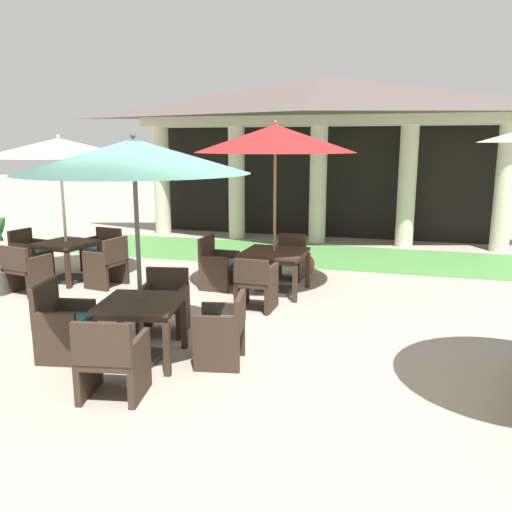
{
  "coord_description": "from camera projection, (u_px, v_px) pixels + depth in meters",
  "views": [
    {
      "loc": [
        2.24,
        -5.67,
        2.47
      ],
      "look_at": [
        0.08,
        1.79,
        0.83
      ],
      "focal_mm": 37.42,
      "sensor_mm": 36.0,
      "label": 1
    }
  ],
  "objects": [
    {
      "name": "ground_plane",
      "position": [
        209.0,
        352.0,
        6.44
      ],
      "size": [
        60.0,
        60.0,
        0.0
      ],
      "primitive_type": "plane",
      "color": "#9E9384"
    },
    {
      "name": "patio_chair_mid_right_north",
      "position": [
        102.0,
        250.0,
        10.54
      ],
      "size": [
        0.71,
        0.64,
        0.82
      ],
      "rotation": [
        0.0,
        0.0,
        -3.31
      ],
      "color": "#38281E",
      "rests_on": "ground"
    },
    {
      "name": "patio_table_mid_left",
      "position": [
        274.0,
        256.0,
        8.91
      ],
      "size": [
        1.04,
        1.04,
        0.71
      ],
      "rotation": [
        0.0,
        0.0,
        -0.03
      ],
      "color": "#38281E",
      "rests_on": "ground"
    },
    {
      "name": "patio_table_mid_right",
      "position": [
        66.0,
        247.0,
        9.67
      ],
      "size": [
        1.02,
        1.02,
        0.73
      ],
      "rotation": [
        0.0,
        0.0,
        -0.16
      ],
      "color": "#38281E",
      "rests_on": "ground"
    },
    {
      "name": "patio_umbrella_far_back",
      "position": [
        134.0,
        158.0,
        5.74
      ],
      "size": [
        2.53,
        2.53,
        2.58
      ],
      "color": "#2D2D2D",
      "rests_on": "ground"
    },
    {
      "name": "background_pavilion",
      "position": [
        320.0,
        115.0,
        13.1
      ],
      "size": [
        9.79,
        2.9,
        4.07
      ],
      "color": "beige",
      "rests_on": "ground"
    },
    {
      "name": "patio_chair_mid_left_south",
      "position": [
        256.0,
        283.0,
        8.01
      ],
      "size": [
        0.56,
        0.58,
        0.82
      ],
      "rotation": [
        0.0,
        0.0,
        -0.03
      ],
      "color": "#38281E",
      "rests_on": "ground"
    },
    {
      "name": "patio_chair_mid_left_north",
      "position": [
        289.0,
        258.0,
        9.91
      ],
      "size": [
        0.56,
        0.58,
        0.8
      ],
      "rotation": [
        0.0,
        0.0,
        -3.17
      ],
      "color": "#38281E",
      "rests_on": "ground"
    },
    {
      "name": "terracotta_urn",
      "position": [
        308.0,
        264.0,
        10.28
      ],
      "size": [
        0.24,
        0.24,
        0.43
      ],
      "color": "brown",
      "rests_on": "ground"
    },
    {
      "name": "patio_chair_mid_right_east",
      "position": [
        108.0,
        263.0,
        9.31
      ],
      "size": [
        0.61,
        0.69,
        0.88
      ],
      "rotation": [
        0.0,
        0.0,
        1.41
      ],
      "color": "#38281E",
      "rests_on": "ground"
    },
    {
      "name": "patio_chair_mid_left_west",
      "position": [
        217.0,
        265.0,
        9.26
      ],
      "size": [
        0.55,
        0.65,
        0.89
      ],
      "rotation": [
        0.0,
        0.0,
        -1.6
      ],
      "color": "#38281E",
      "rests_on": "ground"
    },
    {
      "name": "patio_table_far_back",
      "position": [
        141.0,
        309.0,
        6.1
      ],
      "size": [
        1.02,
        1.02,
        0.72
      ],
      "rotation": [
        0.0,
        0.0,
        0.18
      ],
      "color": "#38281E",
      "rests_on": "ground"
    },
    {
      "name": "patio_chair_mid_right_south",
      "position": [
        26.0,
        270.0,
        8.89
      ],
      "size": [
        0.7,
        0.64,
        0.83
      ],
      "rotation": [
        0.0,
        0.0,
        -0.16
      ],
      "color": "#38281E",
      "rests_on": "ground"
    },
    {
      "name": "patio_umbrella_mid_left",
      "position": [
        275.0,
        140.0,
        8.52
      ],
      "size": [
        2.61,
        2.61,
        2.83
      ],
      "color": "#2D2D2D",
      "rests_on": "ground"
    },
    {
      "name": "patio_chair_mid_right_west",
      "position": [
        30.0,
        254.0,
        10.11
      ],
      "size": [
        0.65,
        0.63,
        0.87
      ],
      "rotation": [
        0.0,
        0.0,
        -1.73
      ],
      "color": "#38281E",
      "rests_on": "ground"
    },
    {
      "name": "patio_chair_far_back_east",
      "position": [
        223.0,
        330.0,
        6.05
      ],
      "size": [
        0.61,
        0.64,
        0.82
      ],
      "rotation": [
        0.0,
        0.0,
        -4.53
      ],
      "color": "#38281E",
      "rests_on": "ground"
    },
    {
      "name": "patio_umbrella_mid_right",
      "position": [
        59.0,
        149.0,
        9.3
      ],
      "size": [
        2.64,
        2.64,
        2.62
      ],
      "color": "#2D2D2D",
      "rests_on": "ground"
    },
    {
      "name": "lawn_strip",
      "position": [
        304.0,
        255.0,
        12.05
      ],
      "size": [
        11.59,
        2.59,
        0.01
      ],
      "primitive_type": "cube",
      "color": "#47843D",
      "rests_on": "ground"
    },
    {
      "name": "patio_chair_far_back_south",
      "position": [
        112.0,
        360.0,
        5.21
      ],
      "size": [
        0.68,
        0.66,
        0.85
      ],
      "rotation": [
        0.0,
        0.0,
        0.18
      ],
      "color": "#38281E",
      "rests_on": "ground"
    },
    {
      "name": "patio_chair_far_back_west",
      "position": [
        62.0,
        324.0,
        6.23
      ],
      "size": [
        0.62,
        0.7,
        0.9
      ],
      "rotation": [
        0.0,
        0.0,
        -1.39
      ],
      "color": "#38281E",
      "rests_on": "ground"
    },
    {
      "name": "patio_chair_far_back_north",
      "position": [
        164.0,
        304.0,
        7.07
      ],
      "size": [
        0.68,
        0.66,
        0.83
      ],
      "rotation": [
        0.0,
        0.0,
        -2.96
      ],
      "color": "#38281E",
      "rests_on": "ground"
    }
  ]
}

